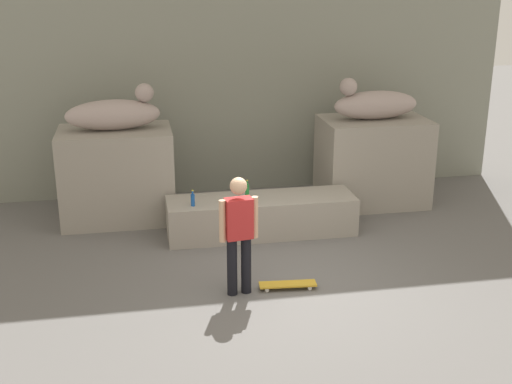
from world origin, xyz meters
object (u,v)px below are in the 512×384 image
at_px(skater, 239,231).
at_px(skateboard, 288,284).
at_px(statue_reclining_left, 115,113).
at_px(bottle_green, 247,191).
at_px(statue_reclining_right, 374,104).
at_px(bottle_blue, 193,200).

height_order(skater, skateboard, skater).
xyz_separation_m(statue_reclining_left, bottle_green, (2.08, -1.16, -1.14)).
bearing_deg(statue_reclining_left, statue_reclining_right, -3.15).
distance_m(statue_reclining_right, bottle_green, 3.02).
bearing_deg(statue_reclining_left, skateboard, -57.89).
bearing_deg(statue_reclining_right, skateboard, 50.76).
height_order(statue_reclining_right, bottle_blue, statue_reclining_right).
relative_size(skater, bottle_blue, 6.29).
distance_m(skateboard, bottle_blue, 2.30).
distance_m(statue_reclining_left, bottle_blue, 2.13).
xyz_separation_m(statue_reclining_left, bottle_blue, (1.16, -1.36, -1.16)).
relative_size(statue_reclining_right, bottle_green, 5.13).
bearing_deg(skater, bottle_green, -110.67).
xyz_separation_m(skater, bottle_blue, (-0.44, 1.89, -0.18)).
relative_size(statue_reclining_right, skateboard, 2.00).
bearing_deg(statue_reclining_right, skater, 43.63).
distance_m(statue_reclining_left, bottle_green, 2.64).
bearing_deg(bottle_green, skater, -102.82).
bearing_deg(statue_reclining_right, statue_reclining_left, -3.42).
bearing_deg(bottle_blue, statue_reclining_left, 130.49).
bearing_deg(bottle_blue, skateboard, -59.09).
bearing_deg(skateboard, statue_reclining_right, -120.97).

